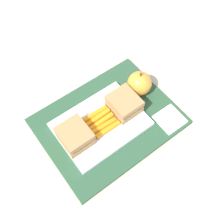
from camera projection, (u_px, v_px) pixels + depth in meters
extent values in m
plane|color=#B7AD99|center=(108.00, 122.00, 0.75)|extent=(2.40, 2.40, 0.00)
cube|color=#284C33|center=(108.00, 121.00, 0.75)|extent=(0.36, 0.28, 0.01)
cube|color=white|center=(101.00, 124.00, 0.73)|extent=(0.23, 0.17, 0.01)
cube|color=#9E7A4C|center=(76.00, 138.00, 0.70)|extent=(0.07, 0.08, 0.02)
cube|color=pink|center=(75.00, 136.00, 0.68)|extent=(0.07, 0.07, 0.01)
cube|color=#9E7A4C|center=(74.00, 133.00, 0.67)|extent=(0.07, 0.08, 0.02)
cube|color=#9E7A4C|center=(124.00, 106.00, 0.74)|extent=(0.07, 0.08, 0.02)
cube|color=pink|center=(124.00, 104.00, 0.73)|extent=(0.07, 0.07, 0.01)
cube|color=#9E7A4C|center=(124.00, 101.00, 0.72)|extent=(0.07, 0.08, 0.02)
cylinder|color=orange|center=(108.00, 129.00, 0.71)|extent=(0.08, 0.01, 0.02)
cylinder|color=orange|center=(104.00, 126.00, 0.72)|extent=(0.08, 0.01, 0.02)
cylinder|color=orange|center=(101.00, 122.00, 0.72)|extent=(0.08, 0.01, 0.02)
cylinder|color=orange|center=(98.00, 117.00, 0.73)|extent=(0.08, 0.01, 0.02)
cylinder|color=orange|center=(95.00, 114.00, 0.73)|extent=(0.08, 0.01, 0.02)
sphere|color=gold|center=(139.00, 83.00, 0.77)|extent=(0.07, 0.07, 0.07)
cylinder|color=brown|center=(141.00, 75.00, 0.73)|extent=(0.01, 0.00, 0.01)
cube|color=white|center=(170.00, 119.00, 0.75)|extent=(0.07, 0.07, 0.00)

